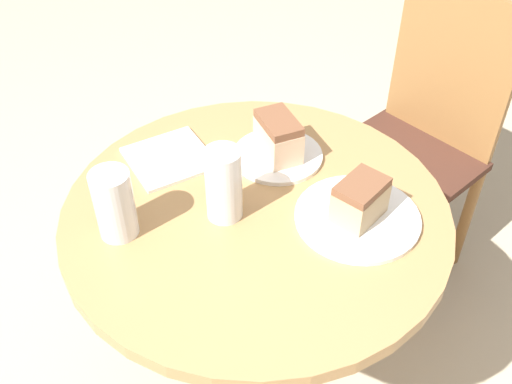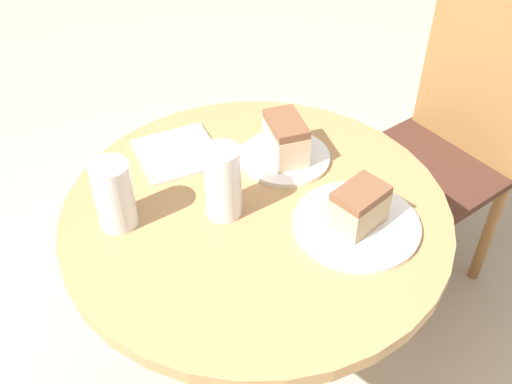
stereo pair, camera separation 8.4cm
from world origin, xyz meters
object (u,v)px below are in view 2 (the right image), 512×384
glass_lemonade (223,186)px  cake_slice_far (359,207)px  plate_far (356,224)px  chair (435,153)px  cake_slice_near (286,138)px  glass_water (115,198)px  plate_near (285,157)px

glass_lemonade → cake_slice_far: bearing=40.2°
cake_slice_far → glass_lemonade: (-0.19, -0.16, 0.02)m
plate_far → glass_lemonade: glass_lemonade is taller
chair → plate_far: 0.77m
cake_slice_far → chair: bearing=110.0°
cake_slice_near → cake_slice_far: cake_slice_near is taller
chair → glass_lemonade: glass_lemonade is taller
cake_slice_near → glass_water: glass_water is taller
plate_near → glass_water: bearing=-99.5°
plate_near → glass_lemonade: 0.22m
cake_slice_near → glass_lemonade: size_ratio=0.85×
cake_slice_near → cake_slice_far: (0.24, -0.04, -0.00)m
plate_far → glass_lemonade: bearing=-139.8°
chair → cake_slice_far: (0.24, -0.67, 0.35)m
plate_far → chair: bearing=110.0°
cake_slice_near → glass_lemonade: bearing=-77.4°
cake_slice_far → glass_water: 0.45m
cake_slice_far → cake_slice_near: bearing=171.1°
cake_slice_far → plate_near: bearing=171.1°
chair → plate_far: (0.24, -0.67, 0.31)m
glass_lemonade → plate_far: bearing=40.2°
plate_near → cake_slice_near: size_ratio=1.50×
chair → cake_slice_near: size_ratio=7.17×
plate_far → glass_water: 0.45m
plate_near → glass_water: glass_water is taller
chair → plate_near: (0.00, -0.63, 0.31)m
chair → glass_water: 1.06m
plate_near → plate_far: (0.24, -0.04, 0.00)m
plate_near → glass_lemonade: glass_lemonade is taller
plate_far → plate_near: bearing=171.1°
glass_lemonade → glass_water: glass_lemonade is taller
chair → glass_water: bearing=-89.4°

